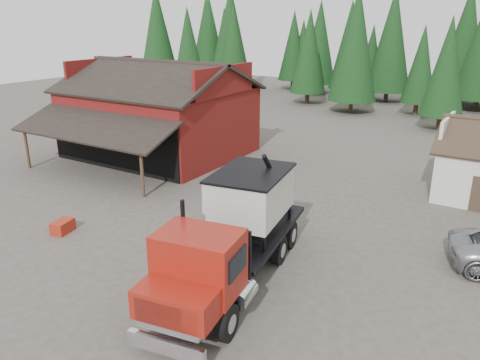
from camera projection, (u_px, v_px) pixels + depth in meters
The scene contains 8 objects.
ground at pixel (199, 231), 23.28m from camera, with size 120.00×120.00×0.00m, color #4A433A.
red_barn at pixel (159, 119), 35.83m from camera, with size 12.80×13.63×7.18m.
conifer_backdrop at pixel (404, 105), 57.03m from camera, with size 76.00×16.00×16.00m, color black, non-canonical shape.
near_pine_a at pixel (188, 51), 54.63m from camera, with size 4.40×4.40×11.40m.
near_pine_b at pixel (447, 66), 42.48m from camera, with size 3.96×3.96×10.40m.
near_pine_d at pixel (356, 44), 50.18m from camera, with size 5.28×5.28×13.40m.
feed_truck at pixel (234, 230), 18.18m from camera, with size 4.42×10.78×4.73m.
equip_box at pixel (63, 227), 23.06m from camera, with size 0.70×1.10×0.60m, color #9C2111.
Camera 1 is at (12.89, -16.92, 10.01)m, focal length 35.00 mm.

